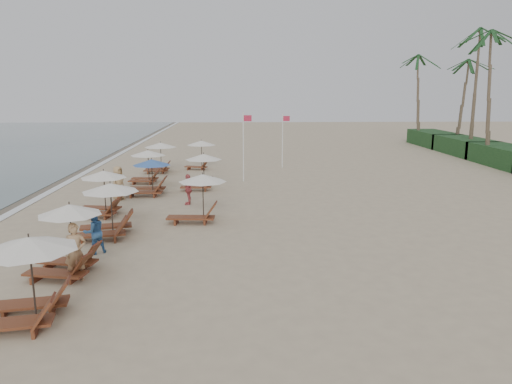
{
  "coord_description": "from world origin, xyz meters",
  "views": [
    {
      "loc": [
        0.07,
        -16.24,
        5.97
      ],
      "look_at": [
        1.0,
        6.27,
        1.3
      ],
      "focal_mm": 34.2,
      "sensor_mm": 36.0,
      "label": 1
    }
  ],
  "objects_px": {
    "beachgoer_far_b": "(118,183)",
    "flag_pole_near": "(244,143)",
    "lounger_station_2": "(105,212)",
    "lounger_station_5": "(146,165)",
    "beachgoer_far_a": "(188,189)",
    "lounger_station_1": "(64,243)",
    "lounger_station_3": "(100,194)",
    "beachgoer_near": "(76,252)",
    "beachgoer_mid_a": "(94,232)",
    "inland_station_0": "(197,196)",
    "inland_station_2": "(199,150)",
    "lounger_station_0": "(23,281)",
    "inland_station_1": "(201,167)",
    "lounger_station_6": "(159,156)",
    "lounger_station_4": "(147,179)"
  },
  "relations": [
    {
      "from": "lounger_station_5",
      "to": "beachgoer_far_b",
      "type": "distance_m",
      "value": 5.11
    },
    {
      "from": "lounger_station_6",
      "to": "inland_station_2",
      "type": "xyz_separation_m",
      "value": [
        2.93,
        1.4,
        0.22
      ]
    },
    {
      "from": "lounger_station_1",
      "to": "lounger_station_5",
      "type": "height_order",
      "value": "lounger_station_1"
    },
    {
      "from": "lounger_station_0",
      "to": "flag_pole_near",
      "type": "relative_size",
      "value": 0.6
    },
    {
      "from": "lounger_station_1",
      "to": "inland_station_2",
      "type": "relative_size",
      "value": 1.0
    },
    {
      "from": "lounger_station_1",
      "to": "beachgoer_mid_a",
      "type": "relative_size",
      "value": 1.52
    },
    {
      "from": "inland_station_1",
      "to": "inland_station_2",
      "type": "bearing_deg",
      "value": 94.55
    },
    {
      "from": "lounger_station_2",
      "to": "inland_station_1",
      "type": "distance_m",
      "value": 10.18
    },
    {
      "from": "lounger_station_5",
      "to": "beachgoer_far_a",
      "type": "distance_m",
      "value": 7.22
    },
    {
      "from": "lounger_station_1",
      "to": "lounger_station_4",
      "type": "distance_m",
      "value": 12.71
    },
    {
      "from": "lounger_station_0",
      "to": "lounger_station_1",
      "type": "relative_size",
      "value": 1.1
    },
    {
      "from": "beachgoer_far_a",
      "to": "beachgoer_far_b",
      "type": "distance_m",
      "value": 4.22
    },
    {
      "from": "flag_pole_near",
      "to": "beachgoer_near",
      "type": "bearing_deg",
      "value": -108.16
    },
    {
      "from": "inland_station_1",
      "to": "inland_station_2",
      "type": "relative_size",
      "value": 1.02
    },
    {
      "from": "lounger_station_5",
      "to": "beachgoer_far_a",
      "type": "height_order",
      "value": "lounger_station_5"
    },
    {
      "from": "lounger_station_6",
      "to": "beachgoer_far_a",
      "type": "distance_m",
      "value": 11.09
    },
    {
      "from": "inland_station_0",
      "to": "flag_pole_near",
      "type": "relative_size",
      "value": 0.62
    },
    {
      "from": "lounger_station_2",
      "to": "lounger_station_3",
      "type": "relative_size",
      "value": 1.07
    },
    {
      "from": "lounger_station_0",
      "to": "beachgoer_far_b",
      "type": "distance_m",
      "value": 14.92
    },
    {
      "from": "beachgoer_far_a",
      "to": "flag_pole_near",
      "type": "height_order",
      "value": "flag_pole_near"
    },
    {
      "from": "lounger_station_1",
      "to": "inland_station_0",
      "type": "bearing_deg",
      "value": 59.15
    },
    {
      "from": "lounger_station_2",
      "to": "beachgoer_far_a",
      "type": "distance_m",
      "value": 6.51
    },
    {
      "from": "inland_station_0",
      "to": "lounger_station_4",
      "type": "bearing_deg",
      "value": 118.23
    },
    {
      "from": "lounger_station_3",
      "to": "lounger_station_6",
      "type": "xyz_separation_m",
      "value": [
        0.87,
        12.88,
        0.19
      ]
    },
    {
      "from": "lounger_station_0",
      "to": "beachgoer_far_a",
      "type": "distance_m",
      "value": 13.9
    },
    {
      "from": "lounger_station_2",
      "to": "lounger_station_5",
      "type": "height_order",
      "value": "lounger_station_2"
    },
    {
      "from": "inland_station_0",
      "to": "inland_station_2",
      "type": "distance_m",
      "value": 15.75
    },
    {
      "from": "lounger_station_1",
      "to": "flag_pole_near",
      "type": "height_order",
      "value": "flag_pole_near"
    },
    {
      "from": "inland_station_0",
      "to": "inland_station_1",
      "type": "height_order",
      "value": "same"
    },
    {
      "from": "lounger_station_2",
      "to": "beachgoer_far_a",
      "type": "bearing_deg",
      "value": 63.69
    },
    {
      "from": "inland_station_1",
      "to": "beachgoer_far_a",
      "type": "distance_m",
      "value": 3.87
    },
    {
      "from": "inland_station_1",
      "to": "inland_station_0",
      "type": "bearing_deg",
      "value": -87.39
    },
    {
      "from": "lounger_station_4",
      "to": "lounger_station_6",
      "type": "height_order",
      "value": "lounger_station_6"
    },
    {
      "from": "beachgoer_mid_a",
      "to": "lounger_station_3",
      "type": "bearing_deg",
      "value": -112.07
    },
    {
      "from": "beachgoer_far_b",
      "to": "flag_pole_near",
      "type": "height_order",
      "value": "flag_pole_near"
    },
    {
      "from": "lounger_station_6",
      "to": "beachgoer_far_b",
      "type": "bearing_deg",
      "value": -95.08
    },
    {
      "from": "flag_pole_near",
      "to": "lounger_station_3",
      "type": "bearing_deg",
      "value": -128.57
    },
    {
      "from": "lounger_station_6",
      "to": "beachgoer_far_b",
      "type": "xyz_separation_m",
      "value": [
        -0.83,
        -9.31,
        -0.31
      ]
    },
    {
      "from": "beachgoer_mid_a",
      "to": "beachgoer_far_b",
      "type": "bearing_deg",
      "value": -117.26
    },
    {
      "from": "inland_station_2",
      "to": "beachgoer_near",
      "type": "distance_m",
      "value": 22.74
    },
    {
      "from": "beachgoer_mid_a",
      "to": "flag_pole_near",
      "type": "distance_m",
      "value": 15.9
    },
    {
      "from": "inland_station_1",
      "to": "lounger_station_5",
      "type": "bearing_deg",
      "value": 145.84
    },
    {
      "from": "lounger_station_3",
      "to": "beachgoer_far_b",
      "type": "height_order",
      "value": "lounger_station_3"
    },
    {
      "from": "inland_station_1",
      "to": "beachgoer_mid_a",
      "type": "relative_size",
      "value": 1.56
    },
    {
      "from": "inland_station_2",
      "to": "beachgoer_far_b",
      "type": "bearing_deg",
      "value": -109.35
    },
    {
      "from": "beachgoer_mid_a",
      "to": "flag_pole_near",
      "type": "relative_size",
      "value": 0.36
    },
    {
      "from": "lounger_station_0",
      "to": "beachgoer_far_b",
      "type": "bearing_deg",
      "value": 94.05
    },
    {
      "from": "lounger_station_0",
      "to": "inland_station_0",
      "type": "distance_m",
      "value": 10.55
    },
    {
      "from": "lounger_station_1",
      "to": "lounger_station_3",
      "type": "bearing_deg",
      "value": 97.01
    },
    {
      "from": "inland_station_1",
      "to": "lounger_station_2",
      "type": "bearing_deg",
      "value": -108.81
    }
  ]
}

